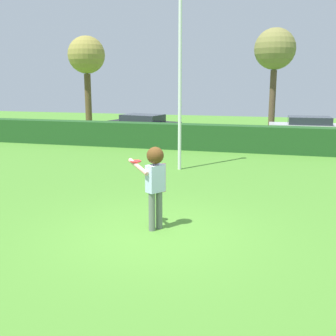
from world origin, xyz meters
TOP-DOWN VIEW (x-y plane):
  - ground_plane at (0.00, 0.00)m, footprint 60.00×60.00m
  - person at (-0.06, 0.21)m, footprint 0.84×0.49m
  - frisbee at (-0.51, 0.27)m, footprint 0.24×0.24m
  - lamppost at (-1.05, 6.37)m, footprint 0.24×0.24m
  - hedge_row at (0.00, 10.89)m, footprint 28.58×0.90m
  - parked_car_black at (-5.28, 14.68)m, footprint 4.46×2.55m
  - parked_car_silver at (3.85, 15.71)m, footprint 4.26×1.93m
  - bare_elm_tree at (-9.82, 17.08)m, footprint 2.36×2.36m
  - maple_tree at (1.79, 18.26)m, footprint 2.42×2.42m

SIDE VIEW (x-z plane):
  - ground_plane at x=0.00m, z-range 0.00..0.00m
  - hedge_row at x=0.00m, z-range 0.00..1.17m
  - parked_car_black at x=-5.28m, z-range 0.06..1.31m
  - parked_car_silver at x=3.85m, z-range 0.06..1.31m
  - person at x=-0.06m, z-range 0.27..2.07m
  - frisbee at x=-0.51m, z-range 1.45..1.47m
  - lamppost at x=-1.05m, z-range 0.32..7.43m
  - bare_elm_tree at x=-9.82m, z-range 1.65..7.59m
  - maple_tree at x=1.79m, z-range 1.77..7.97m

